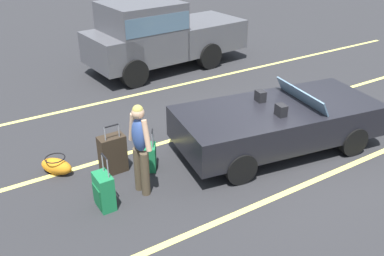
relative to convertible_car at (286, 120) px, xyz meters
The scene contains 11 objects.
ground_plane 0.62m from the convertible_car, behind, with size 80.00×80.00×0.00m, color #28282B.
lot_line_near 1.41m from the convertible_car, 99.28° to the right, with size 18.00×0.12×0.01m, color #EAE066.
lot_line_mid 1.57m from the convertible_car, 98.17° to the left, with size 18.00×0.12×0.01m, color #EAE066.
lot_line_far 4.18m from the convertible_car, 92.85° to the left, with size 18.00×0.12×0.01m, color #EAE066.
convertible_car is the anchor object (origin of this frame).
suitcase_large_black 3.52m from the convertible_car, 163.87° to the left, with size 0.48×0.31×1.01m.
suitcase_medium_bright 3.92m from the convertible_car, behind, with size 0.26×0.40×0.96m.
suitcase_small_carryon 2.85m from the convertible_car, 166.04° to the left, with size 0.34×0.39×0.81m.
duffel_bag 4.57m from the convertible_car, 161.17° to the left, with size 0.63×0.69×0.34m.
traveler_person 3.22m from the convertible_car, behind, with size 0.27×0.61×1.65m.
parked_pickup_truck_near 5.72m from the convertible_car, 89.78° to the left, with size 5.14×2.36×2.10m.
Camera 1 is at (-5.40, -5.40, 4.31)m, focal length 38.67 mm.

